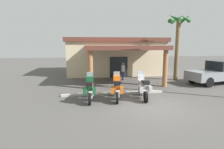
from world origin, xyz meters
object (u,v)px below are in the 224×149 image
pedestrian (123,70)px  motorcycle_orange (117,88)px  motel_building (114,55)px  motorcycle_green (90,89)px  pickup_truck_gray (217,73)px  palm_tree_near_portico (178,35)px  motorcycle_silver (143,88)px

pedestrian → motorcycle_orange: bearing=-105.9°
motel_building → motorcycle_green: bearing=-106.1°
motorcycle_green → pickup_truck_gray: (11.01, 3.10, 0.24)m
motel_building → palm_tree_near_portico: 7.50m
motorcycle_green → palm_tree_near_portico: palm_tree_near_portico is taller
motel_building → motorcycle_orange: bearing=-97.6°
motorcycle_orange → pedestrian: 6.25m
motorcycle_silver → palm_tree_near_portico: palm_tree_near_portico is taller
pickup_truck_gray → motorcycle_orange: bearing=-171.7°
motorcycle_silver → pickup_truck_gray: size_ratio=0.41×
motorcycle_green → palm_tree_near_portico: (8.30, 5.17, 3.53)m
motorcycle_silver → pedestrian: (0.13, 6.06, 0.26)m
motel_building → palm_tree_near_portico: (4.95, -5.21, 2.14)m
palm_tree_near_portico → pickup_truck_gray: bearing=-37.5°
motorcycle_orange → pedestrian: pedestrian is taller
motel_building → motorcycle_silver: (-0.10, -10.50, -1.38)m
pickup_truck_gray → motorcycle_green: bearing=-174.5°
motorcycle_silver → palm_tree_near_portico: (5.05, 5.29, 3.53)m
motorcycle_green → motorcycle_orange: 1.62m
motel_building → pickup_truck_gray: bearing=-41.8°
motorcycle_orange → pedestrian: (1.75, 6.00, 0.26)m
motorcycle_silver → palm_tree_near_portico: bearing=-37.1°
pickup_truck_gray → palm_tree_near_portico: (-2.71, 2.08, 3.29)m
motorcycle_orange → pickup_truck_gray: size_ratio=0.40×
pickup_truck_gray → pedestrian: bearing=149.3°
pedestrian → motel_building: bearing=90.9°
motorcycle_green → motorcycle_orange: same height
motel_building → motorcycle_orange: (-1.72, -10.43, -1.38)m
motel_building → pedestrian: size_ratio=7.14×
motorcycle_green → motorcycle_orange: size_ratio=1.01×
pickup_truck_gray → motorcycle_silver: bearing=-167.7°
motorcycle_green → pickup_truck_gray: pickup_truck_gray is taller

